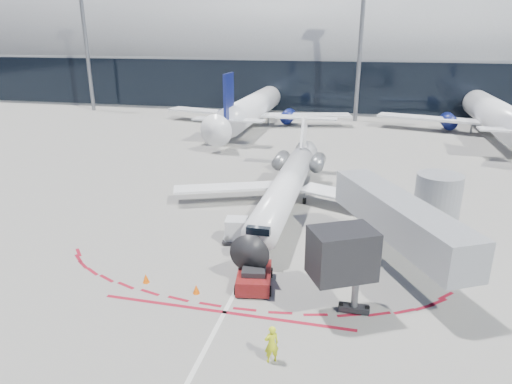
% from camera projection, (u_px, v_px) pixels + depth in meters
% --- Properties ---
extents(ground, '(260.00, 260.00, 0.00)m').
position_uv_depth(ground, '(269.00, 228.00, 35.05)').
color(ground, gray).
rests_on(ground, ground).
extents(apron_centerline, '(0.25, 40.00, 0.01)m').
position_uv_depth(apron_centerline, '(274.00, 218.00, 36.89)').
color(apron_centerline, silver).
rests_on(apron_centerline, ground).
extents(apron_stop_bar, '(14.00, 0.25, 0.01)m').
position_uv_depth(apron_stop_bar, '(225.00, 312.00, 24.49)').
color(apron_stop_bar, maroon).
rests_on(apron_stop_bar, ground).
extents(terminal_building, '(150.00, 24.15, 24.00)m').
position_uv_depth(terminal_building, '(335.00, 63.00, 91.94)').
color(terminal_building, gray).
rests_on(terminal_building, ground).
extents(jet_bridge, '(10.03, 15.20, 4.90)m').
position_uv_depth(jet_bridge, '(409.00, 218.00, 29.15)').
color(jet_bridge, '#9CA0A5').
rests_on(jet_bridge, ground).
extents(light_mast_west, '(0.70, 0.70, 25.00)m').
position_uv_depth(light_mast_west, '(86.00, 43.00, 84.88)').
color(light_mast_west, slate).
rests_on(light_mast_west, ground).
extents(light_mast_centre, '(0.70, 0.70, 25.00)m').
position_uv_depth(light_mast_centre, '(360.00, 44.00, 73.95)').
color(light_mast_centre, slate).
rests_on(light_mast_centre, ground).
extents(regional_jet, '(20.47, 25.24, 6.32)m').
position_uv_depth(regional_jet, '(288.00, 184.00, 38.61)').
color(regional_jet, white).
rests_on(regional_jet, ground).
extents(pushback_tug, '(2.52, 5.03, 1.28)m').
position_uv_depth(pushback_tug, '(254.00, 277.00, 26.89)').
color(pushback_tug, '#5F120D').
rests_on(pushback_tug, ground).
extents(ramp_worker, '(0.81, 0.73, 1.87)m').
position_uv_depth(ramp_worker, '(272.00, 344.00, 20.54)').
color(ramp_worker, '#D5E518').
rests_on(ramp_worker, ground).
extents(uld_container, '(2.09, 1.85, 1.77)m').
position_uv_depth(uld_container, '(236.00, 230.00, 32.54)').
color(uld_container, black).
rests_on(uld_container, ground).
extents(safety_cone_left, '(0.41, 0.41, 0.57)m').
position_uv_depth(safety_cone_left, '(146.00, 278.00, 27.33)').
color(safety_cone_left, '#FE5C05').
rests_on(safety_cone_left, ground).
extents(safety_cone_right, '(0.40, 0.40, 0.56)m').
position_uv_depth(safety_cone_right, '(196.00, 289.00, 26.20)').
color(safety_cone_right, '#FE5C05').
rests_on(safety_cone_right, ground).
extents(bg_airliner_0, '(36.14, 38.27, 11.69)m').
position_uv_depth(bg_airliner_0, '(256.00, 88.00, 73.87)').
color(bg_airliner_0, white).
rests_on(bg_airliner_0, ground).
extents(bg_airliner_1, '(37.89, 40.12, 12.26)m').
position_uv_depth(bg_airliner_1, '(493.00, 91.00, 66.98)').
color(bg_airliner_1, white).
rests_on(bg_airliner_1, ground).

